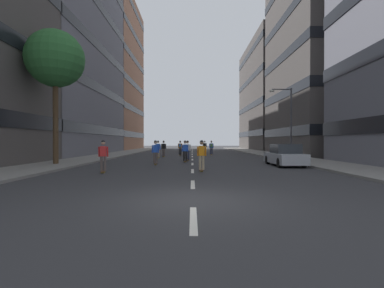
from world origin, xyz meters
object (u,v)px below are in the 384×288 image
streetlamp_right (287,115)px  skater_5 (187,149)px  skater_0 (185,150)px  skater_9 (103,155)px  skater_3 (180,147)px  skater_8 (158,148)px  skater_7 (155,151)px  skater_6 (211,147)px  skater_1 (201,154)px  parked_car_near (284,156)px  skater_2 (204,146)px  skater_4 (163,148)px  street_tree_near (55,59)px

streetlamp_right → skater_5: streetlamp_right is taller
skater_0 → skater_9: 8.85m
skater_3 → skater_8: size_ratio=1.00×
skater_3 → skater_7: 13.47m
skater_6 → skater_7: 15.16m
skater_6 → skater_9: size_ratio=1.00×
skater_0 → skater_6: 12.14m
skater_1 → skater_6: size_ratio=1.00×
skater_1 → skater_6: same height
skater_3 → skater_6: size_ratio=1.00×
parked_car_near → skater_7: 9.19m
parked_car_near → skater_2: size_ratio=2.47×
parked_car_near → skater_9: (-11.30, -4.36, 0.29)m
skater_1 → skater_4: size_ratio=1.00×
skater_4 → skater_8: 1.87m
streetlamp_right → skater_5: bearing=-170.9°
streetlamp_right → skater_7: streetlamp_right is taller
street_tree_near → skater_7: 9.47m
skater_0 → skater_2: size_ratio=1.00×
street_tree_near → skater_3: street_tree_near is taller
street_tree_near → skater_5: 12.28m
skater_2 → skater_3: (-3.22, -5.78, 0.03)m
skater_4 → parked_car_near: bearing=-48.8°
skater_0 → skater_1: (1.12, -7.01, 0.00)m
skater_0 → skater_9: bearing=-118.8°
parked_car_near → skater_4: bearing=131.2°
streetlamp_right → skater_4: streetlamp_right is taller
skater_0 → skater_7: 3.28m
skater_2 → streetlamp_right: bearing=-62.4°
skater_5 → skater_8: same height
skater_2 → skater_4: size_ratio=1.00×
skater_6 → skater_9: bearing=-110.3°
skater_0 → skater_7: same height
street_tree_near → skater_8: bearing=56.0°
streetlamp_right → skater_1: streetlamp_right is taller
skater_8 → skater_2: bearing=64.4°
skater_4 → skater_6: 6.93m
parked_car_near → skater_4: size_ratio=2.47×
streetlamp_right → skater_4: (-11.94, 4.35, -3.15)m
parked_car_near → skater_4: (-9.56, 10.91, 0.29)m
skater_2 → street_tree_near: bearing=-119.6°
streetlamp_right → skater_8: (-12.32, 2.52, -3.15)m
skater_5 → skater_9: size_ratio=1.00×
skater_1 → skater_3: (-1.98, 17.91, 0.03)m
street_tree_near → skater_9: bearing=-43.2°
skater_1 → skater_2: same height
skater_1 → skater_9: same height
parked_car_near → skater_0: skater_0 is taller
skater_8 → skater_3: bearing=68.6°
skater_2 → skater_6: 4.95m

